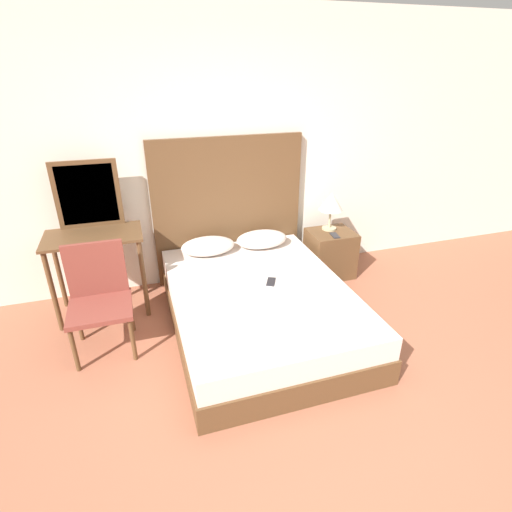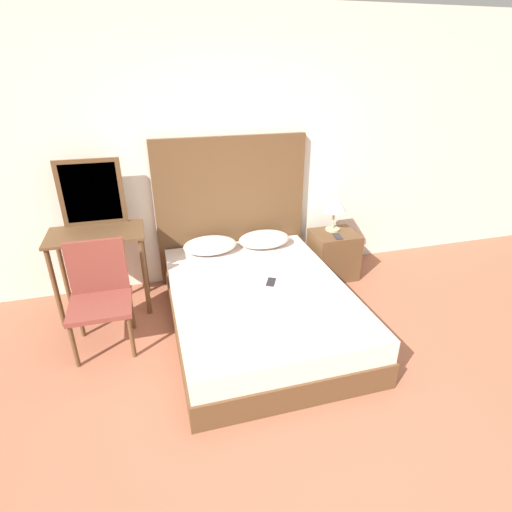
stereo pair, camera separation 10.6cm
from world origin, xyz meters
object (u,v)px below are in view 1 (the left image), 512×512
Objects in this scene: phone_on_nightstand at (335,235)px; vanity_desk at (96,251)px; nightstand at (330,253)px; table_lamp at (331,203)px; chair at (99,293)px; phone_on_bed at (271,282)px; bed at (259,307)px.

vanity_desk is (-2.38, 0.09, 0.12)m from phone_on_nightstand.
phone_on_nightstand is at bearing -100.72° from nightstand.
table_lamp is 2.49m from chair.
table_lamp is 0.49× the size of vanity_desk.
phone_on_bed is at bearing -5.21° from chair.
chair is (-1.44, 0.13, 0.07)m from phone_on_bed.
vanity_desk is at bearing -177.73° from table_lamp.
nightstand is 3.26× the size of phone_on_nightstand.
phone_on_nightstand is 2.40m from chair.
bed is 1.25m from phone_on_nightstand.
chair is (-2.39, -0.62, -0.33)m from table_lamp.
table_lamp reaches higher than bed.
chair reaches higher than nightstand.
phone_on_bed is 1.61m from vanity_desk.
table_lamp is 0.47× the size of chair.
nightstand is at bearing 0.26° from vanity_desk.
table_lamp is at bearing 38.45° from phone_on_bed.
phone_on_nightstand is at bearing 31.50° from phone_on_bed.
phone_on_bed is 1.09m from phone_on_nightstand.
phone_on_nightstand is at bearing 30.27° from bed.
chair is at bearing -169.58° from phone_on_nightstand.
table_lamp is 0.36m from phone_on_nightstand.
phone_on_nightstand is (-0.02, -0.11, 0.26)m from nightstand.
phone_on_bed is at bearing -148.50° from phone_on_nightstand.
nightstand is at bearing 35.43° from phone_on_bed.
chair is (-2.38, -0.54, 0.23)m from nightstand.
phone_on_nightstand reaches higher than bed.
nightstand is at bearing -95.54° from table_lamp.
phone_on_bed is 1.17m from nightstand.
vanity_desk is at bearing 92.02° from chair.
phone_on_nightstand is at bearing 10.42° from chair.
phone_on_bed is at bearing 19.93° from bed.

